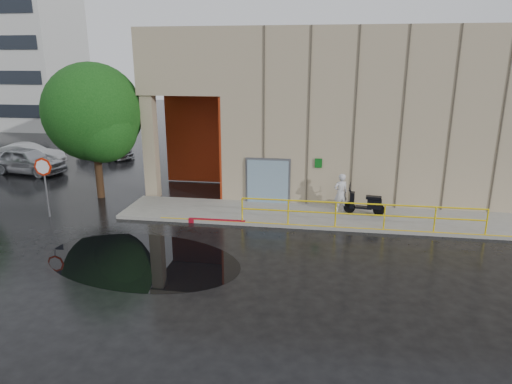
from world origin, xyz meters
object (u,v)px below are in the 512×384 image
at_px(stop_sign, 44,174).
at_px(tree_near, 95,116).
at_px(person, 341,193).
at_px(red_curb, 217,222).
at_px(car_c, 104,149).
at_px(car_a, 28,161).
at_px(scooter, 365,197).
at_px(car_b, 27,155).

relative_size(stop_sign, tree_near, 0.40).
height_order(person, red_curb, person).
height_order(person, stop_sign, stop_sign).
relative_size(person, red_curb, 0.72).
xyz_separation_m(person, car_c, (-15.89, 9.77, -0.38)).
bearing_deg(stop_sign, tree_near, 93.28).
height_order(red_curb, tree_near, tree_near).
xyz_separation_m(person, car_a, (-18.31, 4.88, -0.24)).
height_order(red_curb, car_a, car_a).
bearing_deg(stop_sign, scooter, 29.90).
relative_size(car_b, car_c, 1.01).
bearing_deg(tree_near, car_a, 149.19).
bearing_deg(car_a, red_curb, -108.13).
distance_m(scooter, car_b, 21.65).
height_order(scooter, car_c, scooter).
xyz_separation_m(stop_sign, tree_near, (0.99, 3.02, 2.11)).
relative_size(scooter, red_curb, 0.74).
distance_m(scooter, red_curb, 6.45).
bearing_deg(stop_sign, car_c, 127.09).
bearing_deg(person, scooter, 148.35).
relative_size(scooter, car_b, 0.40).
height_order(scooter, tree_near, tree_near).
bearing_deg(car_c, car_a, 168.62).
xyz_separation_m(person, scooter, (1.05, -0.14, -0.10)).
bearing_deg(red_curb, tree_near, 157.03).
bearing_deg(car_b, car_c, -57.45).
bearing_deg(car_b, tree_near, -134.33).
bearing_deg(car_b, scooter, -116.68).
xyz_separation_m(person, stop_sign, (-12.52, -2.17, 0.90)).
relative_size(red_curb, car_b, 0.55).
xyz_separation_m(scooter, tree_near, (-12.59, 0.98, 3.10)).
bearing_deg(scooter, stop_sign, -163.84).
xyz_separation_m(person, tree_near, (-11.54, 0.84, 3.01)).
bearing_deg(scooter, tree_near, -176.83).
relative_size(car_a, car_c, 1.05).
bearing_deg(scooter, person, -179.89).
height_order(car_a, tree_near, tree_near).
xyz_separation_m(red_curb, car_a, (-13.21, 6.77, 0.69)).
relative_size(person, car_c, 0.40).
xyz_separation_m(car_a, car_c, (2.43, 4.89, -0.15)).
bearing_deg(car_a, car_b, 44.16).
bearing_deg(car_c, stop_sign, -149.26).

